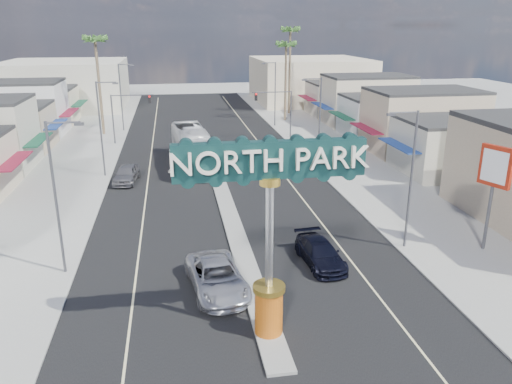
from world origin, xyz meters
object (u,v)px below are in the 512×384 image
object	(u,v)px
gateway_sign	(270,218)
streetlight_l_near	(58,191)
traffic_signal_left	(128,109)
bank_pylon_sign	(495,172)
suv_right	(320,253)
palm_right_far	(290,35)
streetlight_r_near	(409,174)
streetlight_r_far	(274,91)
car_parked_right	(265,155)
suv_left	(217,277)
streetlight_r_mid	(318,118)
streetlight_l_mid	(102,124)
palm_right_mid	(286,49)
streetlight_l_far	(122,94)
city_bus	(193,148)
traffic_signal_right	(277,105)
car_parked_left	(126,174)
palm_left_far	(95,45)

from	to	relation	value
gateway_sign	streetlight_l_near	xyz separation A→B (m)	(-10.43, 8.02, -0.86)
traffic_signal_left	bank_pylon_sign	size ratio (longest dim) A/B	0.88
streetlight_l_near	suv_right	distance (m)	15.59
palm_right_far	streetlight_r_near	bearing A→B (deg)	-95.02
streetlight_r_near	streetlight_r_far	world-z (taller)	same
car_parked_right	bank_pylon_sign	size ratio (longest dim) A/B	0.80
suv_right	suv_left	bearing A→B (deg)	-166.34
streetlight_l_near	streetlight_r_mid	size ratio (longest dim) A/B	1.00
traffic_signal_left	car_parked_right	distance (m)	19.10
streetlight_l_mid	suv_right	size ratio (longest dim) A/B	1.81
bank_pylon_sign	palm_right_mid	bearing A→B (deg)	71.36
streetlight_l_far	suv_right	distance (m)	46.02
gateway_sign	streetlight_l_near	size ratio (longest dim) A/B	1.02
suv_left	suv_right	distance (m)	6.83
streetlight_l_mid	car_parked_right	size ratio (longest dim) A/B	1.67
streetlight_l_mid	streetlight_r_near	size ratio (longest dim) A/B	1.00
city_bus	streetlight_r_near	bearing A→B (deg)	-65.86
traffic_signal_left	streetlight_r_far	world-z (taller)	streetlight_r_far
gateway_sign	suv_right	bearing A→B (deg)	56.23
traffic_signal_right	car_parked_right	xyz separation A→B (m)	(-3.68, -11.73, -3.38)
streetlight_l_far	city_bus	distance (m)	21.37
gateway_sign	bank_pylon_sign	distance (m)	16.92
palm_right_mid	car_parked_right	xyz separation A→B (m)	(-7.50, -23.74, -9.71)
suv_right	streetlight_l_mid	bearing A→B (deg)	120.10
traffic_signal_left	bank_pylon_sign	bearing A→B (deg)	-54.98
suv_right	streetlight_r_far	bearing A→B (deg)	77.30
traffic_signal_left	car_parked_right	bearing A→B (deg)	-38.63
traffic_signal_right	streetlight_l_near	bearing A→B (deg)	-119.99
streetlight_l_mid	city_bus	bearing A→B (deg)	17.28
streetlight_r_mid	car_parked_left	world-z (taller)	streetlight_r_mid
streetlight_l_mid	streetlight_r_near	xyz separation A→B (m)	(20.87, -20.00, 0.00)
gateway_sign	streetlight_l_far	world-z (taller)	gateway_sign
palm_left_far	streetlight_l_far	bearing A→B (deg)	37.92
gateway_sign	car_parked_left	world-z (taller)	gateway_sign
suv_left	car_parked_right	bearing A→B (deg)	66.41
traffic_signal_right	city_bus	size ratio (longest dim) A/B	0.44
streetlight_r_mid	palm_right_mid	xyz separation A→B (m)	(2.57, 26.00, 5.54)
streetlight_l_near	palm_right_far	bearing A→B (deg)	63.94
palm_right_mid	bank_pylon_sign	world-z (taller)	palm_right_mid
streetlight_r_near	suv_left	distance (m)	13.59
streetlight_r_far	streetlight_l_far	bearing A→B (deg)	180.00
streetlight_l_mid	suv_right	bearing A→B (deg)	-55.03
streetlight_l_near	city_bus	size ratio (longest dim) A/B	0.67
palm_right_mid	palm_right_far	world-z (taller)	palm_right_far
traffic_signal_right	palm_right_far	bearing A→B (deg)	72.10
streetlight_r_near	streetlight_r_mid	size ratio (longest dim) A/B	1.00
gateway_sign	streetlight_r_near	size ratio (longest dim) A/B	1.02
streetlight_l_near	streetlight_r_near	xyz separation A→B (m)	(20.87, 0.00, 0.00)
traffic_signal_left	streetlight_l_far	world-z (taller)	streetlight_l_far
streetlight_l_near	suv_right	world-z (taller)	streetlight_l_near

